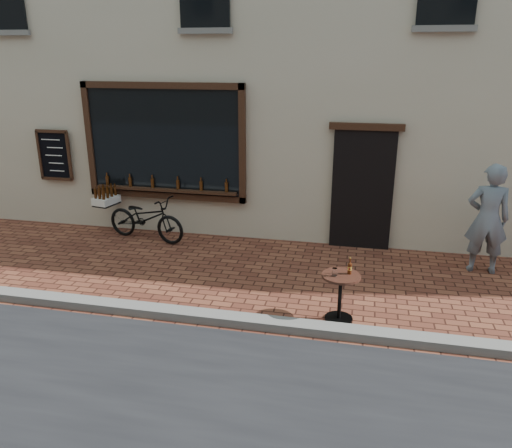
# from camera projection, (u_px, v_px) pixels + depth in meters

# --- Properties ---
(ground) EXTENTS (90.00, 90.00, 0.00)m
(ground) POSITION_uv_depth(u_px,v_px,m) (207.00, 328.00, 6.64)
(ground) COLOR #58291C
(ground) RESTS_ON ground
(kerb) EXTENTS (90.00, 0.25, 0.12)m
(kerb) POSITION_uv_depth(u_px,v_px,m) (212.00, 317.00, 6.81)
(kerb) COLOR slate
(kerb) RESTS_ON ground
(cargo_bicycle) EXTENTS (2.02, 0.94, 0.95)m
(cargo_bicycle) POSITION_uv_depth(u_px,v_px,m) (144.00, 217.00, 9.69)
(cargo_bicycle) COLOR black
(cargo_bicycle) RESTS_ON ground
(bistro_table) EXTENTS (0.52, 0.52, 0.90)m
(bistro_table) POSITION_uv_depth(u_px,v_px,m) (341.00, 288.00, 6.72)
(bistro_table) COLOR black
(bistro_table) RESTS_ON ground
(pedestrian) EXTENTS (0.68, 0.46, 1.84)m
(pedestrian) POSITION_uv_depth(u_px,v_px,m) (488.00, 219.00, 8.11)
(pedestrian) COLOR slate
(pedestrian) RESTS_ON ground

